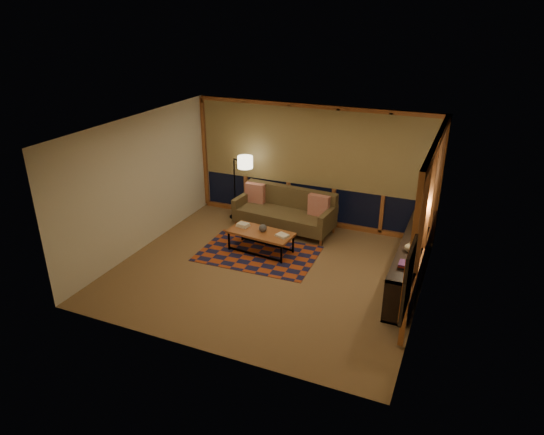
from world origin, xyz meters
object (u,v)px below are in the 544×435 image
at_px(sofa, 284,211).
at_px(bookshelf, 411,261).
at_px(coffee_table, 261,242).
at_px(floor_lamp, 235,186).

bearing_deg(sofa, bookshelf, -15.96).
height_order(sofa, bookshelf, sofa).
bearing_deg(bookshelf, coffee_table, -178.78).
distance_m(coffee_table, bookshelf, 2.93).
height_order(coffee_table, bookshelf, bookshelf).
xyz_separation_m(sofa, bookshelf, (2.89, -1.10, -0.06)).
bearing_deg(coffee_table, floor_lamp, 138.74).
bearing_deg(coffee_table, sofa, 93.87).
bearing_deg(bookshelf, floor_lamp, 162.72).
xyz_separation_m(coffee_table, floor_lamp, (-1.28, 1.37, 0.56)).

